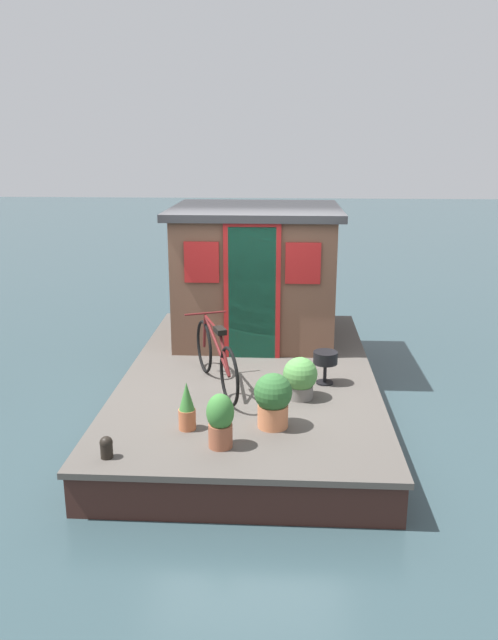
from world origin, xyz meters
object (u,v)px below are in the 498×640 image
potted_plant_basil (220,420)px  potted_plant_rosemary (300,377)px  mooring_bollard (106,447)px  houseboat_cabin (256,272)px  potted_plant_ivy (273,399)px  charcoal_grill (325,360)px  bicycle (216,357)px  potted_plant_succulent (187,407)px

potted_plant_basil → potted_plant_rosemary: 1.41m
mooring_bollard → potted_plant_basil: bearing=-74.9°
houseboat_cabin → potted_plant_basil: (-3.50, 0.16, -0.66)m
potted_plant_ivy → potted_plant_rosemary: 0.80m
potted_plant_basil → charcoal_grill: size_ratio=1.34×
houseboat_cabin → charcoal_grill: bearing=-154.4°
potted_plant_ivy → potted_plant_basil: bearing=133.8°
potted_plant_basil → mooring_bollard: (-0.27, 0.99, -0.16)m
potted_plant_ivy → charcoal_grill: (1.19, -0.58, -0.00)m
bicycle → potted_plant_succulent: bicycle is taller
potted_plant_basil → houseboat_cabin: bearing=-2.6°
houseboat_cabin → potted_plant_succulent: houseboat_cabin is taller
potted_plant_basil → charcoal_grill: 1.95m
potted_plant_ivy → charcoal_grill: 1.32m
charcoal_grill → potted_plant_succulent: bearing=132.4°
bicycle → charcoal_grill: size_ratio=4.14×
houseboat_cabin → potted_plant_rosemary: size_ratio=5.01×
potted_plant_succulent → potted_plant_ivy: size_ratio=0.88×
potted_plant_basil → potted_plant_succulent: bearing=46.0°
potted_plant_succulent → potted_plant_basil: (-0.35, -0.36, 0.04)m
bicycle → mooring_bollard: bicycle is taller
bicycle → potted_plant_basil: bicycle is taller
potted_plant_ivy → potted_plant_rosemary: potted_plant_ivy is taller
potted_plant_succulent → potted_plant_ivy: potted_plant_ivy is taller
bicycle → charcoal_grill: bicycle is taller
houseboat_cabin → bicycle: 2.15m
potted_plant_succulent → potted_plant_rosemary: 1.40m
potted_plant_ivy → mooring_bollard: (-0.72, 1.46, -0.19)m
potted_plant_basil → mooring_bollard: bearing=105.1°
potted_plant_succulent → mooring_bollard: 0.89m
bicycle → potted_plant_rosemary: (-0.26, -0.95, -0.12)m
bicycle → potted_plant_rosemary: size_ratio=3.45×
bicycle → potted_plant_ivy: size_ratio=2.90×
potted_plant_basil → potted_plant_rosemary: size_ratio=1.12×
potted_plant_succulent → charcoal_grill: size_ratio=1.26×
potted_plant_rosemary → potted_plant_ivy: bearing=159.2°
houseboat_cabin → potted_plant_succulent: size_ratio=4.75×
potted_plant_rosemary → mooring_bollard: size_ratio=2.27×
houseboat_cabin → charcoal_grill: 2.16m
potted_plant_ivy → potted_plant_basil: (-0.45, 0.47, -0.02)m
potted_plant_rosemary → houseboat_cabin: bearing=14.4°
potted_plant_ivy → potted_plant_rosemary: bearing=-20.8°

